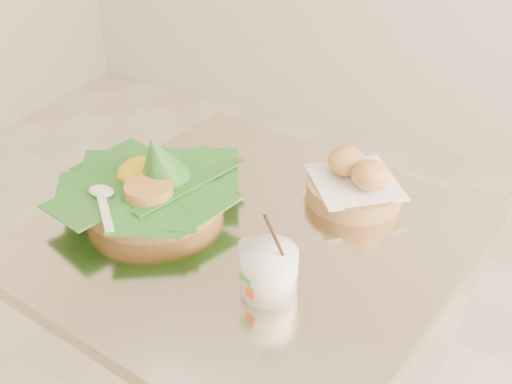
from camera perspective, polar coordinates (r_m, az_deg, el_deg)
The scene contains 4 objects.
cafe_table at distance 1.29m, azimuth -0.47°, elevation -11.58°, with size 0.78×0.78×0.75m.
rice_basket at distance 1.21m, azimuth -9.20°, elevation 0.70°, with size 0.33×0.33×0.16m.
bread_basket at distance 1.23m, azimuth 8.81°, elevation 0.74°, with size 0.22×0.22×0.10m.
coffee_mug at distance 1.00m, azimuth 1.06°, elevation -6.89°, with size 0.12×0.10×0.16m.
Camera 1 is at (0.58, -0.81, 1.44)m, focal length 45.00 mm.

